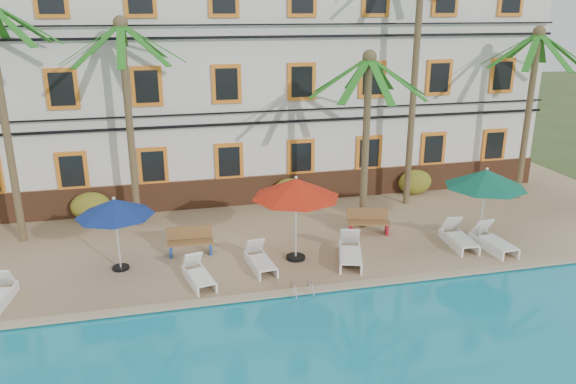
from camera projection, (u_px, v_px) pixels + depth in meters
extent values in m
plane|color=#384C23|center=(311.00, 283.00, 17.23)|extent=(100.00, 100.00, 0.00)
cube|color=tan|center=(276.00, 222.00, 21.81)|extent=(30.00, 12.00, 0.25)
cube|color=tan|center=(319.00, 289.00, 16.31)|extent=(30.00, 0.35, 0.06)
cube|color=silver|center=(251.00, 74.00, 24.82)|extent=(25.00, 6.00, 10.00)
cube|color=brown|center=(266.00, 189.00, 23.38)|extent=(25.00, 0.12, 1.20)
cube|color=orange|center=(72.00, 171.00, 21.32)|extent=(1.15, 0.10, 1.50)
cube|color=black|center=(72.00, 171.00, 21.28)|extent=(0.85, 0.04, 1.20)
cube|color=orange|center=(153.00, 166.00, 21.99)|extent=(1.15, 0.10, 1.50)
cube|color=black|center=(153.00, 166.00, 21.94)|extent=(0.85, 0.04, 1.20)
cube|color=orange|center=(229.00, 161.00, 22.65)|extent=(1.15, 0.10, 1.50)
cube|color=black|center=(229.00, 162.00, 22.60)|extent=(0.85, 0.04, 1.20)
cube|color=orange|center=(301.00, 157.00, 23.31)|extent=(1.15, 0.10, 1.50)
cube|color=black|center=(301.00, 157.00, 23.26)|extent=(0.85, 0.04, 1.20)
cube|color=orange|center=(369.00, 153.00, 23.97)|extent=(1.15, 0.10, 1.50)
cube|color=black|center=(369.00, 153.00, 23.92)|extent=(0.85, 0.04, 1.20)
cube|color=orange|center=(433.00, 149.00, 24.63)|extent=(1.15, 0.10, 1.50)
cube|color=black|center=(434.00, 149.00, 24.58)|extent=(0.85, 0.04, 1.20)
cube|color=orange|center=(494.00, 145.00, 25.29)|extent=(1.15, 0.10, 1.50)
cube|color=black|center=(494.00, 146.00, 25.25)|extent=(0.85, 0.04, 1.20)
cube|color=orange|center=(62.00, 89.00, 20.35)|extent=(1.15, 0.10, 1.50)
cube|color=black|center=(62.00, 89.00, 20.31)|extent=(0.85, 0.04, 1.20)
cube|color=orange|center=(147.00, 86.00, 21.01)|extent=(1.15, 0.10, 1.50)
cube|color=black|center=(147.00, 87.00, 20.97)|extent=(0.85, 0.04, 1.20)
cube|color=orange|center=(227.00, 84.00, 21.67)|extent=(1.15, 0.10, 1.50)
cube|color=black|center=(227.00, 84.00, 21.63)|extent=(0.85, 0.04, 1.20)
cube|color=orange|center=(302.00, 82.00, 22.34)|extent=(1.15, 0.10, 1.50)
cube|color=black|center=(302.00, 82.00, 22.29)|extent=(0.85, 0.04, 1.20)
cube|color=orange|center=(372.00, 80.00, 23.00)|extent=(1.15, 0.10, 1.50)
cube|color=black|center=(373.00, 80.00, 22.95)|extent=(0.85, 0.04, 1.20)
cube|color=orange|center=(439.00, 78.00, 23.66)|extent=(1.15, 0.10, 1.50)
cube|color=black|center=(439.00, 78.00, 23.61)|extent=(0.85, 0.04, 1.20)
cube|color=orange|center=(502.00, 76.00, 24.32)|extent=(1.15, 0.10, 1.50)
cube|color=black|center=(503.00, 76.00, 24.27)|extent=(0.85, 0.04, 1.20)
cube|color=black|center=(266.00, 123.00, 22.35)|extent=(25.00, 0.08, 0.10)
cube|color=black|center=(266.00, 111.00, 22.21)|extent=(25.00, 0.08, 0.06)
cube|color=black|center=(265.00, 37.00, 21.32)|extent=(25.00, 0.08, 0.10)
cube|color=black|center=(265.00, 25.00, 21.18)|extent=(25.00, 0.08, 0.06)
cylinder|color=brown|center=(6.00, 128.00, 18.51)|extent=(0.26, 0.26, 8.03)
cube|color=#1B6818|center=(9.00, 23.00, 16.93)|extent=(1.70, 1.70, 1.37)
cube|color=#1B6818|center=(25.00, 23.00, 17.69)|extent=(2.13, 0.28, 1.37)
cube|color=#1B6818|center=(20.00, 22.00, 18.31)|extent=(1.70, 1.70, 1.37)
cylinder|color=brown|center=(130.00, 129.00, 20.09)|extent=(0.26, 0.26, 7.32)
sphere|color=brown|center=(120.00, 23.00, 18.95)|extent=(0.50, 0.50, 0.50)
cube|color=#1B6818|center=(123.00, 42.00, 20.13)|extent=(0.28, 2.13, 1.37)
cube|color=#1B6818|center=(101.00, 42.00, 19.68)|extent=(1.70, 1.70, 1.37)
cube|color=#1B6818|center=(90.00, 44.00, 18.92)|extent=(2.13, 0.28, 1.37)
cube|color=#1B6818|center=(98.00, 45.00, 18.30)|extent=(1.70, 1.70, 1.37)
cube|color=#1B6818|center=(121.00, 45.00, 18.18)|extent=(0.28, 2.13, 1.37)
cube|color=#1B6818|center=(145.00, 44.00, 18.63)|extent=(1.70, 1.70, 1.37)
cube|color=#1B6818|center=(154.00, 43.00, 19.39)|extent=(2.13, 0.28, 1.37)
cube|color=#1B6818|center=(145.00, 42.00, 20.01)|extent=(1.70, 1.70, 1.37)
cylinder|color=brown|center=(366.00, 146.00, 20.07)|extent=(0.26, 0.26, 6.22)
sphere|color=brown|center=(370.00, 57.00, 19.09)|extent=(0.50, 0.50, 0.50)
cube|color=#1B6818|center=(358.00, 73.00, 20.28)|extent=(0.28, 2.13, 1.37)
cube|color=#1B6818|center=(341.00, 75.00, 19.83)|extent=(1.70, 1.70, 1.37)
cube|color=#1B6818|center=(339.00, 78.00, 19.07)|extent=(2.13, 0.28, 1.37)
cube|color=#1B6818|center=(356.00, 80.00, 18.45)|extent=(1.70, 1.70, 1.37)
cube|color=#1B6818|center=(380.00, 80.00, 18.33)|extent=(0.28, 2.13, 1.37)
cube|color=#1B6818|center=(398.00, 79.00, 18.78)|extent=(1.70, 1.70, 1.37)
cube|color=#1B6818|center=(397.00, 76.00, 19.54)|extent=(2.13, 0.28, 1.37)
cube|color=#1B6818|center=(381.00, 74.00, 20.16)|extent=(1.70, 1.70, 1.37)
cylinder|color=brown|center=(414.00, 83.00, 22.00)|extent=(0.26, 0.26, 9.95)
cylinder|color=brown|center=(527.00, 119.00, 23.15)|extent=(0.26, 0.26, 6.89)
sphere|color=brown|center=(539.00, 32.00, 22.07)|extent=(0.50, 0.50, 0.50)
cube|color=#1B6818|center=(521.00, 48.00, 23.25)|extent=(0.28, 2.13, 1.37)
cube|color=#1B6818|center=(509.00, 49.00, 22.80)|extent=(1.70, 1.70, 1.37)
cube|color=#1B6818|center=(513.00, 50.00, 22.05)|extent=(2.13, 0.28, 1.37)
cube|color=#1B6818|center=(532.00, 51.00, 21.43)|extent=(1.70, 1.70, 1.37)
cube|color=#1B6818|center=(555.00, 52.00, 21.31)|extent=(0.28, 2.13, 1.37)
cube|color=#1B6818|center=(566.00, 51.00, 21.76)|extent=(1.70, 1.70, 1.37)
cube|color=#1B6818|center=(560.00, 49.00, 22.51)|extent=(2.13, 0.28, 1.37)
cube|color=#1B6818|center=(541.00, 48.00, 23.13)|extent=(1.70, 1.70, 1.37)
ellipsoid|color=#2C5418|center=(91.00, 206.00, 21.55)|extent=(1.50, 0.90, 1.10)
ellipsoid|color=#2C5418|center=(290.00, 191.00, 23.29)|extent=(1.50, 0.90, 1.10)
ellipsoid|color=#2C5418|center=(415.00, 182.00, 24.53)|extent=(1.50, 0.90, 1.10)
cylinder|color=black|center=(121.00, 268.00, 17.62)|extent=(0.54, 0.54, 0.08)
cylinder|color=silver|center=(117.00, 235.00, 17.28)|extent=(0.06, 0.06, 2.30)
cone|color=navy|center=(115.00, 207.00, 16.99)|extent=(2.39, 2.39, 0.53)
sphere|color=silver|center=(114.00, 198.00, 16.90)|extent=(0.10, 0.10, 0.10)
cylinder|color=black|center=(296.00, 257.00, 18.34)|extent=(0.63, 0.63, 0.09)
cylinder|color=silver|center=(296.00, 220.00, 17.93)|extent=(0.06, 0.06, 2.72)
cone|color=#B51F0D|center=(296.00, 188.00, 17.59)|extent=(2.83, 2.83, 0.62)
sphere|color=silver|center=(296.00, 178.00, 17.48)|extent=(0.10, 0.10, 0.10)
cylinder|color=black|center=(479.00, 242.00, 19.56)|extent=(0.61, 0.61, 0.09)
cylinder|color=silver|center=(483.00, 207.00, 19.16)|extent=(0.06, 0.06, 2.63)
cone|color=#0C5541|center=(486.00, 178.00, 18.83)|extent=(2.74, 2.74, 0.60)
sphere|color=silver|center=(487.00, 169.00, 18.73)|extent=(0.10, 0.10, 0.10)
cube|color=white|center=(2.00, 277.00, 15.94)|extent=(0.62, 0.52, 0.61)
cube|color=white|center=(7.00, 299.00, 15.50)|extent=(0.28, 1.74, 0.28)
cube|color=white|center=(201.00, 277.00, 16.46)|extent=(0.79, 1.27, 0.05)
cube|color=white|center=(193.00, 260.00, 17.09)|extent=(0.63, 0.54, 0.59)
cube|color=white|center=(190.00, 280.00, 16.59)|extent=(0.41, 1.66, 0.27)
cube|color=white|center=(208.00, 277.00, 16.81)|extent=(0.41, 1.66, 0.27)
cube|color=white|center=(263.00, 262.00, 17.38)|extent=(0.70, 1.28, 0.06)
cube|color=white|center=(255.00, 246.00, 18.07)|extent=(0.61, 0.51, 0.61)
cube|color=white|center=(252.00, 265.00, 17.55)|extent=(0.26, 1.73, 0.28)
cube|color=white|center=(269.00, 263.00, 17.73)|extent=(0.26, 1.73, 0.28)
cube|color=white|center=(350.00, 255.00, 17.79)|extent=(1.02, 1.51, 0.06)
cube|color=white|center=(350.00, 236.00, 18.62)|extent=(0.76, 0.68, 0.69)
cube|color=white|center=(340.00, 257.00, 18.12)|extent=(0.66, 1.89, 0.32)
cube|color=white|center=(360.00, 257.00, 18.08)|extent=(0.66, 1.89, 0.32)
cube|color=white|center=(462.00, 240.00, 19.02)|extent=(0.70, 1.35, 0.06)
cube|color=white|center=(451.00, 224.00, 19.80)|extent=(0.64, 0.53, 0.66)
cube|color=white|center=(450.00, 242.00, 19.27)|extent=(0.19, 1.87, 0.30)
cube|color=white|center=(467.00, 241.00, 19.36)|extent=(0.19, 1.87, 0.30)
cube|color=white|center=(498.00, 243.00, 18.75)|extent=(0.71, 1.37, 0.06)
cube|color=white|center=(482.00, 227.00, 19.51)|extent=(0.65, 0.53, 0.67)
cube|color=white|center=(485.00, 246.00, 18.95)|extent=(0.20, 1.90, 0.31)
cube|color=white|center=(501.00, 244.00, 19.12)|extent=(0.20, 1.90, 0.31)
cube|color=olive|center=(190.00, 243.00, 18.53)|extent=(1.52, 0.53, 0.06)
cube|color=olive|center=(190.00, 232.00, 18.65)|extent=(1.50, 0.14, 0.45)
cube|color=#1A4290|center=(171.00, 250.00, 18.49)|extent=(0.10, 0.45, 0.40)
cube|color=#1A4290|center=(211.00, 247.00, 18.71)|extent=(0.10, 0.45, 0.40)
cube|color=olive|center=(369.00, 223.00, 20.23)|extent=(1.56, 0.81, 0.06)
cube|color=olive|center=(369.00, 214.00, 20.35)|extent=(1.47, 0.43, 0.45)
cube|color=#B51427|center=(351.00, 228.00, 20.31)|extent=(0.19, 0.46, 0.40)
cube|color=#B51427|center=(387.00, 229.00, 20.29)|extent=(0.19, 0.46, 0.40)
torus|color=silver|center=(294.00, 295.00, 16.06)|extent=(0.04, 0.74, 0.74)
torus|color=silver|center=(310.00, 293.00, 16.17)|extent=(0.04, 0.74, 0.74)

